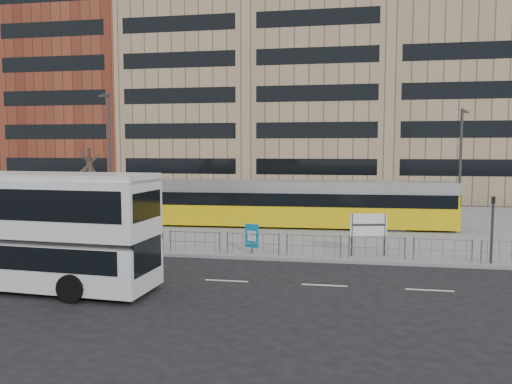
% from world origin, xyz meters
% --- Properties ---
extents(ground, '(120.00, 120.00, 0.00)m').
position_xyz_m(ground, '(0.00, 0.00, 0.00)').
color(ground, black).
rests_on(ground, ground).
extents(plaza, '(64.00, 24.00, 0.15)m').
position_xyz_m(plaza, '(0.00, 12.00, 0.07)').
color(plaza, slate).
rests_on(plaza, ground).
extents(kerb, '(64.00, 0.25, 0.17)m').
position_xyz_m(kerb, '(0.00, 0.05, 0.07)').
color(kerb, gray).
rests_on(kerb, ground).
extents(building_row, '(70.40, 18.40, 31.20)m').
position_xyz_m(building_row, '(1.55, 34.27, 12.91)').
color(building_row, brown).
rests_on(building_row, ground).
extents(pedestrian_barrier, '(32.07, 0.07, 1.10)m').
position_xyz_m(pedestrian_barrier, '(2.00, 0.50, 0.98)').
color(pedestrian_barrier, gray).
rests_on(pedestrian_barrier, plaza).
extents(road_markings, '(62.00, 0.12, 0.01)m').
position_xyz_m(road_markings, '(1.00, -4.00, 0.01)').
color(road_markings, white).
rests_on(road_markings, ground).
extents(double_decker_bus, '(11.38, 3.43, 4.49)m').
position_xyz_m(double_decker_bus, '(-5.90, -6.25, 2.43)').
color(double_decker_bus, silver).
rests_on(double_decker_bus, ground).
extents(tram, '(26.50, 3.44, 3.11)m').
position_xyz_m(tram, '(0.67, 9.54, 1.71)').
color(tram, gold).
rests_on(tram, plaza).
extents(station_sign, '(1.78, 0.48, 2.08)m').
position_xyz_m(station_sign, '(7.93, 1.22, 1.59)').
color(station_sign, '#2D2D30').
rests_on(station_sign, plaza).
extents(ad_panel, '(0.76, 0.38, 1.50)m').
position_xyz_m(ad_panel, '(2.20, 0.73, 1.03)').
color(ad_panel, '#2D2D30').
rests_on(ad_panel, plaza).
extents(pedestrian, '(0.44, 0.62, 1.60)m').
position_xyz_m(pedestrian, '(-10.86, 3.28, 0.95)').
color(pedestrian, black).
rests_on(pedestrian, plaza).
extents(traffic_light_west, '(0.21, 0.24, 3.10)m').
position_xyz_m(traffic_light_west, '(-8.15, 1.59, 2.12)').
color(traffic_light_west, '#2D2D30').
rests_on(traffic_light_west, plaza).
extents(traffic_light_east, '(0.18, 0.21, 3.10)m').
position_xyz_m(traffic_light_east, '(13.43, 0.50, 2.12)').
color(traffic_light_east, '#2D2D30').
rests_on(traffic_light_east, plaza).
extents(lamp_post_west, '(0.45, 1.04, 8.85)m').
position_xyz_m(lamp_post_west, '(-8.34, 6.87, 4.95)').
color(lamp_post_west, '#2D2D30').
rests_on(lamp_post_west, plaza).
extents(lamp_post_east, '(0.45, 1.04, 7.88)m').
position_xyz_m(lamp_post_east, '(14.32, 11.21, 4.46)').
color(lamp_post_east, '#2D2D30').
rests_on(lamp_post_east, plaza).
extents(bare_tree, '(3.91, 3.91, 7.28)m').
position_xyz_m(bare_tree, '(-11.39, 9.85, 5.62)').
color(bare_tree, '#2E1F19').
rests_on(bare_tree, plaza).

